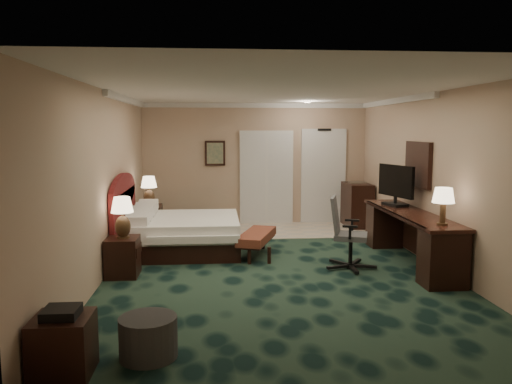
{
  "coord_description": "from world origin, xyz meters",
  "views": [
    {
      "loc": [
        -0.89,
        -7.41,
        2.13
      ],
      "look_at": [
        -0.24,
        0.6,
        1.12
      ],
      "focal_mm": 35.0,
      "sensor_mm": 36.0,
      "label": 1
    }
  ],
  "objects": [
    {
      "name": "bed_bench",
      "position": [
        -0.21,
        0.8,
        0.2
      ],
      "size": [
        0.78,
        1.27,
        0.41
      ],
      "primitive_type": "cube",
      "rotation": [
        0.0,
        0.0,
        -0.33
      ],
      "color": "brown",
      "rests_on": "ground"
    },
    {
      "name": "headboard",
      "position": [
        -2.44,
        1.0,
        0.7
      ],
      "size": [
        0.12,
        2.0,
        1.4
      ],
      "primitive_type": null,
      "color": "#470D0B",
      "rests_on": "ground"
    },
    {
      "name": "desk_lamp",
      "position": [
        2.2,
        -0.93,
        1.09
      ],
      "size": [
        0.34,
        0.34,
        0.52
      ],
      "primitive_type": null,
      "rotation": [
        0.0,
        0.0,
        -0.16
      ],
      "color": "#322515",
      "rests_on": "desk"
    },
    {
      "name": "wall_back",
      "position": [
        0.0,
        3.75,
        1.35
      ],
      "size": [
        5.0,
        0.0,
        2.7
      ],
      "primitive_type": "cube",
      "color": "tan",
      "rests_on": "ground"
    },
    {
      "name": "minibar",
      "position": [
        2.2,
        3.2,
        0.48
      ],
      "size": [
        0.5,
        0.9,
        0.95
      ],
      "primitive_type": "cube",
      "color": "black",
      "rests_on": "ground"
    },
    {
      "name": "closet_doors",
      "position": [
        0.25,
        3.71,
        1.05
      ],
      "size": [
        1.2,
        0.06,
        2.1
      ],
      "primitive_type": "cube",
      "color": "beige",
      "rests_on": "ground"
    },
    {
      "name": "entry_door",
      "position": [
        1.55,
        3.72,
        1.05
      ],
      "size": [
        1.02,
        0.06,
        2.18
      ],
      "primitive_type": "cube",
      "color": "white",
      "rests_on": "ground"
    },
    {
      "name": "ottoman",
      "position": [
        -1.54,
        -2.88,
        0.19
      ],
      "size": [
        0.7,
        0.7,
        0.39
      ],
      "primitive_type": "cylinder",
      "rotation": [
        0.0,
        0.0,
        0.34
      ],
      "color": "#323232",
      "rests_on": "ground"
    },
    {
      "name": "nightstand_near",
      "position": [
        -2.25,
        -0.19,
        0.28
      ],
      "size": [
        0.45,
        0.52,
        0.57
      ],
      "primitive_type": "cube",
      "color": "black",
      "rests_on": "ground"
    },
    {
      "name": "tv",
      "position": [
        2.16,
        0.79,
        1.18
      ],
      "size": [
        0.33,
        0.88,
        0.7
      ],
      "primitive_type": "cube",
      "rotation": [
        0.0,
        0.0,
        0.29
      ],
      "color": "black",
      "rests_on": "desk"
    },
    {
      "name": "wall_right",
      "position": [
        2.5,
        0.0,
        1.35
      ],
      "size": [
        0.0,
        7.5,
        2.7
      ],
      "primitive_type": "cube",
      "color": "tan",
      "rests_on": "ground"
    },
    {
      "name": "lamp_near",
      "position": [
        -2.24,
        -0.21,
        0.87
      ],
      "size": [
        0.38,
        0.38,
        0.6
      ],
      "primitive_type": null,
      "rotation": [
        0.0,
        0.0,
        -0.23
      ],
      "color": "#322515",
      "rests_on": "nightstand_near"
    },
    {
      "name": "side_table",
      "position": [
        -2.22,
        -3.18,
        0.26
      ],
      "size": [
        0.49,
        0.49,
        0.53
      ],
      "primitive_type": "cube",
      "color": "black",
      "rests_on": "ground"
    },
    {
      "name": "crown_molding",
      "position": [
        0.0,
        0.0,
        2.65
      ],
      "size": [
        5.0,
        7.5,
        0.1
      ],
      "primitive_type": null,
      "color": "white",
      "rests_on": "wall_back"
    },
    {
      "name": "wall_mirror",
      "position": [
        2.46,
        0.6,
        1.55
      ],
      "size": [
        0.05,
        0.95,
        0.75
      ],
      "primitive_type": "cube",
      "color": "white",
      "rests_on": "wall_right"
    },
    {
      "name": "wall_left",
      "position": [
        -2.5,
        0.0,
        1.35
      ],
      "size": [
        0.0,
        7.5,
        2.7
      ],
      "primitive_type": "cube",
      "color": "tan",
      "rests_on": "ground"
    },
    {
      "name": "floor",
      "position": [
        0.0,
        0.0,
        0.0
      ],
      "size": [
        5.0,
        7.5,
        0.0
      ],
      "primitive_type": "cube",
      "color": "black",
      "rests_on": "ground"
    },
    {
      "name": "lamp_far",
      "position": [
        -2.19,
        2.4,
        0.93
      ],
      "size": [
        0.34,
        0.34,
        0.58
      ],
      "primitive_type": null,
      "rotation": [
        0.0,
        0.0,
        0.11
      ],
      "color": "#322515",
      "rests_on": "nightstand_far"
    },
    {
      "name": "wall_front",
      "position": [
        0.0,
        -3.75,
        1.35
      ],
      "size": [
        5.0,
        0.0,
        2.7
      ],
      "primitive_type": "cube",
      "color": "tan",
      "rests_on": "ground"
    },
    {
      "name": "ceiling",
      "position": [
        0.0,
        0.0,
        2.7
      ],
      "size": [
        5.0,
        7.5,
        0.0
      ],
      "primitive_type": "cube",
      "color": "silver",
      "rests_on": "wall_back"
    },
    {
      "name": "desk_chair",
      "position": [
        1.16,
        -0.08,
        0.55
      ],
      "size": [
        0.8,
        0.78,
        1.11
      ],
      "primitive_type": null,
      "rotation": [
        0.0,
        0.0,
        -0.33
      ],
      "color": "#444448",
      "rests_on": "ground"
    },
    {
      "name": "nightstand_far",
      "position": [
        -2.23,
        2.45,
        0.32
      ],
      "size": [
        0.51,
        0.58,
        0.63
      ],
      "primitive_type": "cube",
      "color": "black",
      "rests_on": "ground"
    },
    {
      "name": "tile_patch",
      "position": [
        0.9,
        2.9,
        0.01
      ],
      "size": [
        3.2,
        1.7,
        0.01
      ],
      "primitive_type": "cube",
      "color": "beige",
      "rests_on": "ground"
    },
    {
      "name": "wall_art",
      "position": [
        -0.9,
        3.71,
        1.6
      ],
      "size": [
        0.45,
        0.06,
        0.55
      ],
      "primitive_type": "cube",
      "color": "#405E53",
      "rests_on": "wall_back"
    },
    {
      "name": "bed",
      "position": [
        -1.45,
        1.23,
        0.3
      ],
      "size": [
        1.9,
        1.76,
        0.6
      ],
      "primitive_type": "cube",
      "color": "white",
      "rests_on": "ground"
    },
    {
      "name": "desk",
      "position": [
        2.17,
        0.13,
        0.41
      ],
      "size": [
        0.62,
        2.87,
        0.83
      ],
      "primitive_type": "cube",
      "color": "black",
      "rests_on": "ground"
    }
  ]
}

